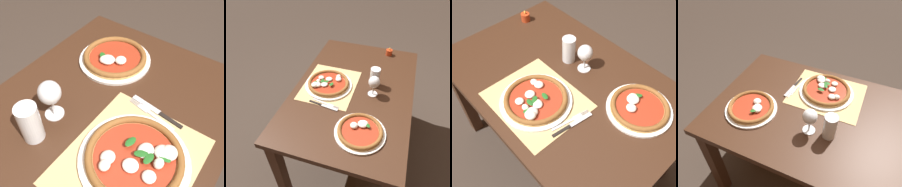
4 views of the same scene
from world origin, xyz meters
The scene contains 8 objects.
dining_table centered at (0.00, 0.00, 0.63)m, with size 1.30×0.85×0.74m.
paper_placemat centered at (0.02, -0.18, 0.74)m, with size 0.45×0.38×0.00m, color tan.
pizza_near centered at (0.03, -0.19, 0.76)m, with size 0.35×0.35×0.05m.
pizza_far centered at (0.39, 0.14, 0.76)m, with size 0.31×0.31×0.05m.
wine_glass centered at (0.02, 0.14, 0.85)m, with size 0.08×0.08×0.16m.
pint_glass centered at (-0.09, 0.13, 0.81)m, with size 0.07×0.07×0.15m.
fork centered at (0.22, -0.14, 0.75)m, with size 0.05×0.20×0.00m.
knife centered at (0.24, -0.15, 0.75)m, with size 0.04×0.22×0.01m.
Camera 1 is at (-0.34, -0.37, 1.48)m, focal length 42.00 mm.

